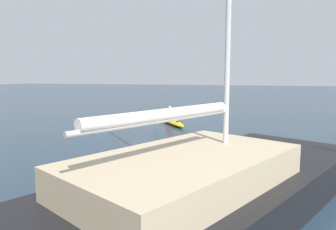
# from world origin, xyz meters

# --- Properties ---
(ground_plane) EXTENTS (160.00, 160.00, 0.00)m
(ground_plane) POSITION_xyz_m (0.00, 0.00, 0.00)
(ground_plane) COLOR #233847
(kayak) EXTENTS (3.42, 4.64, 0.30)m
(kayak) POSITION_xyz_m (-1.59, -0.12, 0.15)
(kayak) COLOR #EAB214
(kayak) RESTS_ON ground
(kayaker) EXTENTS (1.93, 1.32, 0.77)m
(kayaker) POSITION_xyz_m (-1.62, -0.08, 0.63)
(kayaker) COLOR red
(kayaker) RESTS_ON kayak
(sailboat_tall_mast) EXTENTS (7.74, 11.28, 15.39)m
(sailboat_tall_mast) POSITION_xyz_m (-6.07, 12.23, 0.61)
(sailboat_tall_mast) COLOR black
(sailboat_tall_mast) RESTS_ON ground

